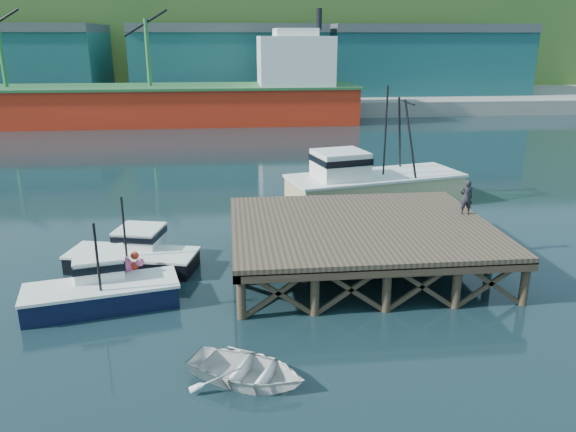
{
  "coord_description": "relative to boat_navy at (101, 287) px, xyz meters",
  "views": [
    {
      "loc": [
        -0.46,
        -24.27,
        10.4
      ],
      "look_at": [
        2.31,
        2.0,
        1.95
      ],
      "focal_mm": 35.0,
      "sensor_mm": 36.0,
      "label": 1
    }
  ],
  "objects": [
    {
      "name": "warehouse_right",
      "position": [
        35.8,
        67.88,
        5.75
      ],
      "size": [
        30.0,
        16.0,
        9.0
      ],
      "primitive_type": "cube",
      "color": "#185252",
      "rests_on": "far_quay"
    },
    {
      "name": "wharf",
      "position": [
        11.3,
        2.69,
        1.19
      ],
      "size": [
        12.0,
        10.0,
        2.62
      ],
      "color": "brown",
      "rests_on": "ground"
    },
    {
      "name": "dinghy",
      "position": [
        5.66,
        -6.0,
        -0.35
      ],
      "size": [
        4.71,
        4.25,
        0.8
      ],
      "primitive_type": "imported",
      "rotation": [
        0.0,
        0.0,
        1.08
      ],
      "color": "silver",
      "rests_on": "ground"
    },
    {
      "name": "far_quay",
      "position": [
        5.8,
        72.88,
        0.25
      ],
      "size": [
        160.0,
        40.0,
        2.0
      ],
      "primitive_type": "cube",
      "color": "gray",
      "rests_on": "ground"
    },
    {
      "name": "warehouse_mid",
      "position": [
        5.8,
        67.88,
        5.75
      ],
      "size": [
        28.0,
        16.0,
        9.0
      ],
      "primitive_type": "cube",
      "color": "#185252",
      "rests_on": "far_quay"
    },
    {
      "name": "ground",
      "position": [
        5.8,
        2.88,
        -0.75
      ],
      "size": [
        300.0,
        300.0,
        0.0
      ],
      "primitive_type": "plane",
      "color": "black",
      "rests_on": "ground"
    },
    {
      "name": "boat_navy",
      "position": [
        0.0,
        0.0,
        0.0
      ],
      "size": [
        6.32,
        3.92,
        3.75
      ],
      "rotation": [
        0.0,
        0.0,
        0.21
      ],
      "color": "black",
      "rests_on": "ground"
    },
    {
      "name": "hillside",
      "position": [
        5.8,
        102.88,
        10.25
      ],
      "size": [
        220.0,
        50.0,
        22.0
      ],
      "primitive_type": "cube",
      "color": "#2D511E",
      "rests_on": "ground"
    },
    {
      "name": "dockworker",
      "position": [
        16.7,
        3.76,
        2.23
      ],
      "size": [
        0.68,
        0.49,
        1.71
      ],
      "primitive_type": "imported",
      "rotation": [
        0.0,
        0.0,
        3.0
      ],
      "color": "black",
      "rests_on": "wharf"
    },
    {
      "name": "trawler",
      "position": [
        14.4,
        13.05,
        0.81
      ],
      "size": [
        11.93,
        6.52,
        7.57
      ],
      "rotation": [
        0.0,
        0.0,
        0.23
      ],
      "color": "tan",
      "rests_on": "ground"
    },
    {
      "name": "boat_black",
      "position": [
        0.73,
        3.78,
        -0.08
      ],
      "size": [
        6.32,
        5.24,
        3.69
      ],
      "rotation": [
        0.0,
        0.0,
        -0.24
      ],
      "color": "black",
      "rests_on": "ground"
    },
    {
      "name": "cargo_ship",
      "position": [
        -2.66,
        50.88,
        2.56
      ],
      "size": [
        55.5,
        10.0,
        13.75
      ],
      "color": "red",
      "rests_on": "ground"
    }
  ]
}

